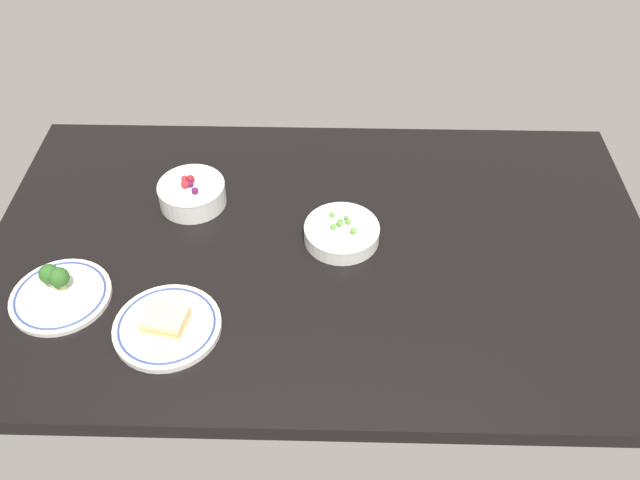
{
  "coord_description": "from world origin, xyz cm",
  "views": [
    {
      "loc": [
        -2.54,
        109.07,
        112.64
      ],
      "look_at": [
        0.0,
        0.0,
        6.0
      ],
      "focal_mm": 38.13,
      "sensor_mm": 36.0,
      "label": 1
    }
  ],
  "objects_px": {
    "bowl_berries": "(192,193)",
    "plate_broccoli": "(59,292)",
    "plate_sandwich": "(167,325)",
    "bowl_peas": "(342,232)"
  },
  "relations": [
    {
      "from": "plate_broccoli",
      "to": "plate_sandwich",
      "type": "xyz_separation_m",
      "value": [
        -0.24,
        0.08,
        -0.0
      ]
    },
    {
      "from": "bowl_berries",
      "to": "plate_broccoli",
      "type": "bearing_deg",
      "value": 52.93
    },
    {
      "from": "bowl_peas",
      "to": "plate_sandwich",
      "type": "bearing_deg",
      "value": 37.47
    },
    {
      "from": "bowl_berries",
      "to": "plate_sandwich",
      "type": "distance_m",
      "value": 0.39
    },
    {
      "from": "plate_broccoli",
      "to": "bowl_peas",
      "type": "height_order",
      "value": "plate_broccoli"
    },
    {
      "from": "plate_broccoli",
      "to": "plate_sandwich",
      "type": "relative_size",
      "value": 0.96
    },
    {
      "from": "bowl_peas",
      "to": "plate_broccoli",
      "type": "bearing_deg",
      "value": 17.68
    },
    {
      "from": "bowl_berries",
      "to": "plate_sandwich",
      "type": "bearing_deg",
      "value": 91.29
    },
    {
      "from": "bowl_berries",
      "to": "plate_sandwich",
      "type": "relative_size",
      "value": 0.74
    },
    {
      "from": "plate_broccoli",
      "to": "plate_sandwich",
      "type": "distance_m",
      "value": 0.25
    }
  ]
}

